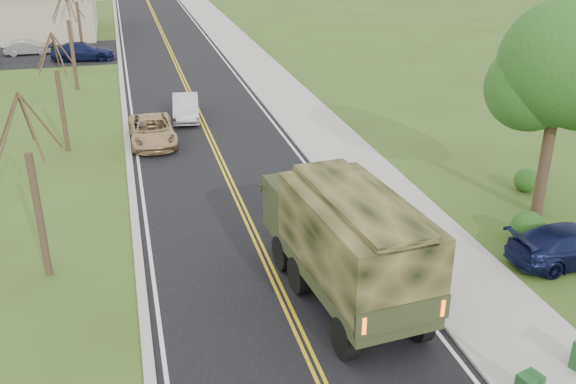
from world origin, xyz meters
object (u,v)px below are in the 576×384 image
object	(u,v)px
sedan_silver	(186,107)
pickup_navy	(574,245)
suv_champagne	(152,130)
military_truck	(345,237)

from	to	relation	value
sedan_silver	pickup_navy	world-z (taller)	sedan_silver
suv_champagne	sedan_silver	world-z (taller)	sedan_silver
suv_champagne	military_truck	bearing A→B (deg)	-74.79
sedan_silver	pickup_navy	size ratio (longest dim) A/B	0.89
military_truck	suv_champagne	size ratio (longest dim) A/B	1.60
sedan_silver	pickup_navy	bearing A→B (deg)	-55.43
military_truck	suv_champagne	world-z (taller)	military_truck
sedan_silver	pickup_navy	distance (m)	22.09
sedan_silver	military_truck	bearing A→B (deg)	-76.89
suv_champagne	pickup_navy	distance (m)	20.21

